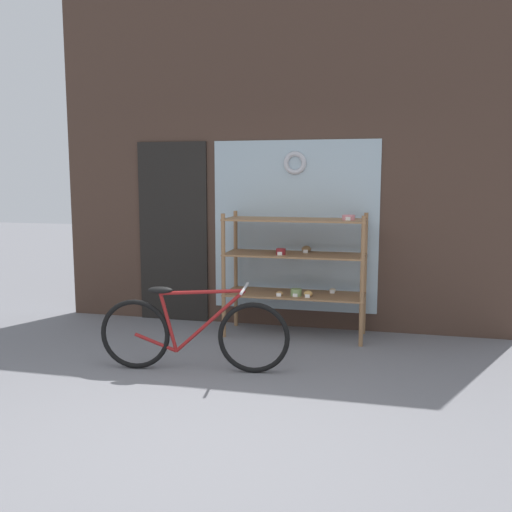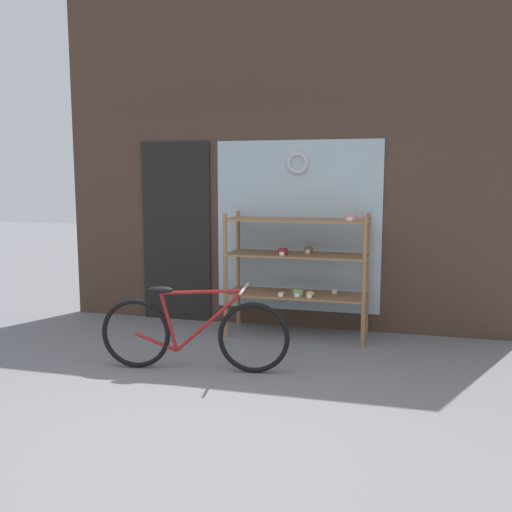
# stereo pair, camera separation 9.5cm
# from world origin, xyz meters

# --- Properties ---
(ground_plane) EXTENTS (30.00, 30.00, 0.00)m
(ground_plane) POSITION_xyz_m (0.00, 0.00, 0.00)
(ground_plane) COLOR slate
(storefront_facade) EXTENTS (5.17, 0.13, 3.78)m
(storefront_facade) POSITION_xyz_m (-0.03, 2.88, 1.84)
(storefront_facade) COLOR #473328
(storefront_facade) RESTS_ON ground_plane
(display_case) EXTENTS (1.49, 0.52, 1.32)m
(display_case) POSITION_xyz_m (0.28, 2.48, 0.82)
(display_case) COLOR #8E6642
(display_case) RESTS_ON ground_plane
(bicycle) EXTENTS (1.68, 0.46, 0.76)m
(bicycle) POSITION_xyz_m (-0.41, 1.15, 0.34)
(bicycle) COLOR black
(bicycle) RESTS_ON ground_plane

